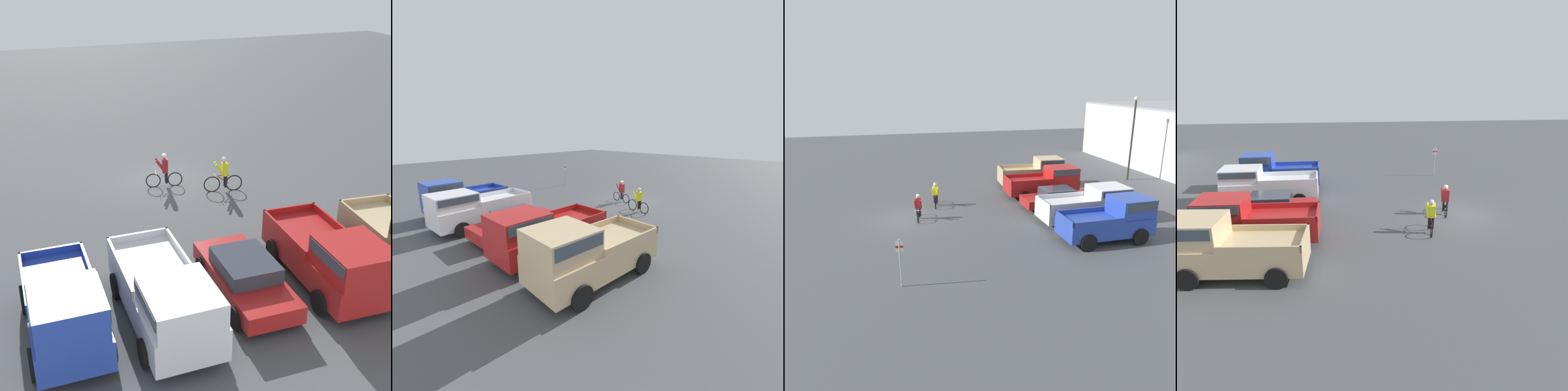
# 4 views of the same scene
# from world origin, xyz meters

# --- Properties ---
(ground_plane) EXTENTS (80.00, 80.00, 0.00)m
(ground_plane) POSITION_xyz_m (0.00, 0.00, 0.00)
(ground_plane) COLOR #424447
(pickup_truck_0) EXTENTS (2.55, 5.12, 2.28)m
(pickup_truck_0) POSITION_xyz_m (-5.31, 10.55, 1.17)
(pickup_truck_0) COLOR tan
(pickup_truck_0) RESTS_ON ground_plane
(pickup_truck_1) EXTENTS (2.35, 5.22, 2.14)m
(pickup_truck_1) POSITION_xyz_m (-2.53, 10.31, 1.10)
(pickup_truck_1) COLOR maroon
(pickup_truck_1) RESTS_ON ground_plane
(sedan_0) EXTENTS (2.02, 4.58, 1.36)m
(sedan_0) POSITION_xyz_m (0.26, 9.78, 0.69)
(sedan_0) COLOR maroon
(sedan_0) RESTS_ON ground_plane
(pickup_truck_2) EXTENTS (2.35, 5.42, 2.12)m
(pickup_truck_2) POSITION_xyz_m (3.05, 10.62, 1.10)
(pickup_truck_2) COLOR silver
(pickup_truck_2) RESTS_ON ground_plane
(pickup_truck_3) EXTENTS (2.25, 4.86, 2.30)m
(pickup_truck_3) POSITION_xyz_m (5.85, 10.39, 1.19)
(pickup_truck_3) COLOR #233D9E
(pickup_truck_3) RESTS_ON ground_plane
(cyclist_0) EXTENTS (1.69, 0.52, 1.64)m
(cyclist_0) POSITION_xyz_m (0.22, 0.66, 0.80)
(cyclist_0) COLOR black
(cyclist_0) RESTS_ON ground_plane
(cyclist_1) EXTENTS (1.76, 0.52, 1.66)m
(cyclist_1) POSITION_xyz_m (-2.15, 2.03, 0.81)
(cyclist_1) COLOR black
(cyclist_1) RESTS_ON ground_plane
(fire_lane_sign) EXTENTS (0.06, 0.30, 2.11)m
(fire_lane_sign) POSITION_xyz_m (8.08, -0.77, 1.28)
(fire_lane_sign) COLOR #9E9EA3
(fire_lane_sign) RESTS_ON ground_plane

